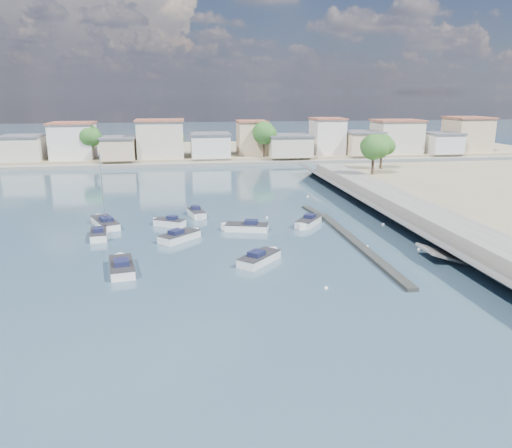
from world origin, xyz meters
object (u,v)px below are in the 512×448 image
at_px(motorboat_b, 181,236).
at_px(sailboat, 104,222).
at_px(motorboat_c, 245,227).
at_px(motorboat_h, 261,258).
at_px(motorboat_e, 99,234).
at_px(motorboat_d, 308,223).
at_px(motorboat_g, 197,214).
at_px(motorboat_f, 168,223).
at_px(motorboat_a, 121,267).

height_order(motorboat_b, sailboat, sailboat).
height_order(motorboat_c, motorboat_h, same).
relative_size(motorboat_b, motorboat_e, 0.97).
relative_size(motorboat_d, motorboat_g, 0.98).
bearing_deg(motorboat_f, motorboat_h, -59.20).
distance_m(motorboat_g, sailboat, 11.54).
height_order(motorboat_a, motorboat_d, same).
relative_size(motorboat_h, sailboat, 0.54).
distance_m(motorboat_a, motorboat_d, 24.07).
height_order(motorboat_a, motorboat_b, same).
distance_m(motorboat_f, motorboat_h, 17.26).
height_order(motorboat_d, motorboat_g, same).
distance_m(motorboat_b, motorboat_d, 15.51).
height_order(motorboat_c, motorboat_e, same).
bearing_deg(motorboat_h, motorboat_g, 105.48).
relative_size(motorboat_b, motorboat_h, 0.97).
relative_size(motorboat_d, motorboat_h, 0.93).
height_order(motorboat_b, motorboat_e, same).
bearing_deg(sailboat, motorboat_e, -89.50).
distance_m(motorboat_d, sailboat, 24.43).
xyz_separation_m(motorboat_b, motorboat_f, (-1.50, 6.19, 0.00)).
distance_m(motorboat_b, motorboat_g, 10.48).
bearing_deg(motorboat_h, sailboat, 135.71).
bearing_deg(motorboat_d, sailboat, 171.20).
xyz_separation_m(motorboat_e, motorboat_h, (16.36, -10.96, 0.00)).
bearing_deg(motorboat_g, sailboat, -165.44).
relative_size(motorboat_f, motorboat_g, 0.85).
bearing_deg(motorboat_b, sailboat, 140.90).
height_order(motorboat_e, sailboat, sailboat).
height_order(motorboat_c, motorboat_g, same).
height_order(motorboat_b, motorboat_d, same).
relative_size(motorboat_e, motorboat_h, 1.00).
distance_m(motorboat_g, motorboat_h, 19.62).
distance_m(motorboat_b, motorboat_e, 9.31).
height_order(motorboat_h, sailboat, sailboat).
xyz_separation_m(motorboat_a, motorboat_e, (-3.60, 11.32, -0.00)).
height_order(motorboat_g, sailboat, sailboat).
bearing_deg(motorboat_f, motorboat_d, -8.79).
distance_m(motorboat_a, motorboat_f, 15.69).
bearing_deg(motorboat_g, motorboat_c, -55.81).
distance_m(motorboat_b, motorboat_c, 7.76).
xyz_separation_m(motorboat_a, motorboat_b, (5.41, 9.00, -0.00)).
bearing_deg(motorboat_g, motorboat_d, -27.11).
bearing_deg(motorboat_c, motorboat_e, -178.94).
height_order(motorboat_f, motorboat_g, same).
bearing_deg(motorboat_g, motorboat_a, -111.32).
distance_m(motorboat_e, motorboat_f, 8.46).
height_order(motorboat_e, motorboat_g, same).
xyz_separation_m(motorboat_c, motorboat_g, (-5.19, 7.65, 0.00)).
bearing_deg(motorboat_e, motorboat_d, 3.11).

